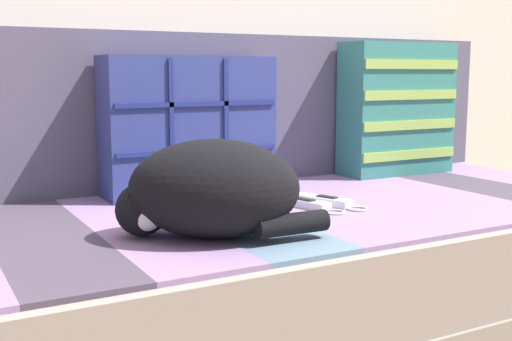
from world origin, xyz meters
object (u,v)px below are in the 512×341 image
Objects in this scene: throw_pillow_striped at (397,109)px; throw_pillow_quilted at (189,126)px; couch at (289,270)px; game_remote_near at (326,201)px; game_remote_far at (304,204)px; sleeping_cat at (209,191)px.

throw_pillow_quilted is at bearing 179.96° from throw_pillow_striped.
game_remote_near is at bearing -44.59° from couch.
throw_pillow_quilted reaches higher than game_remote_far.
throw_pillow_striped is (0.70, -0.00, 0.02)m from throw_pillow_quilted.
throw_pillow_striped is at bearing -0.04° from throw_pillow_quilted.
sleeping_cat is 1.94× the size of game_remote_far.
game_remote_near is (0.23, -0.30, -0.17)m from throw_pillow_quilted.
game_remote_far is at bearing 25.17° from sleeping_cat.
sleeping_cat reaches higher than couch.
throw_pillow_striped is 0.65m from game_remote_far.
sleeping_cat is at bearing -108.65° from throw_pillow_quilted.
sleeping_cat is at bearing -154.83° from game_remote_far.
throw_pillow_quilted reaches higher than couch.
sleeping_cat is 0.41m from game_remote_near.
game_remote_near is 0.06m from game_remote_far.
throw_pillow_striped is at bearing 29.05° from game_remote_far.
throw_pillow_quilted is 2.23× the size of game_remote_far.
game_remote_near is (0.38, 0.15, -0.08)m from sleeping_cat.
throw_pillow_quilted is 2.28× the size of game_remote_near.
couch is 0.46m from sleeping_cat.
throw_pillow_striped is at bearing 23.76° from couch.
couch is 0.70m from throw_pillow_striped.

